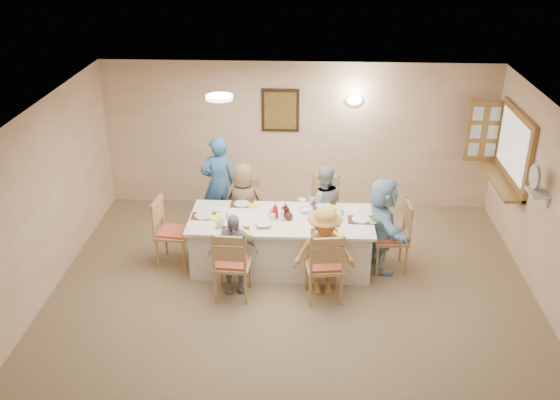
{
  "coord_description": "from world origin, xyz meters",
  "views": [
    {
      "loc": [
        0.2,
        -6.39,
        4.74
      ],
      "look_at": [
        -0.2,
        1.4,
        1.05
      ],
      "focal_mm": 40.0,
      "sensor_mm": 36.0,
      "label": 1
    }
  ],
  "objects_px": {
    "diner_back_right": "(323,206)",
    "chair_front_left": "(233,262)",
    "dining_table": "(281,242)",
    "chair_right_end": "(391,236)",
    "chair_back_left": "(245,211)",
    "chair_left_end": "(173,232)",
    "diner_back_left": "(244,204)",
    "desk_fan": "(537,182)",
    "condiment_ketchup": "(275,211)",
    "caregiver": "(218,183)",
    "serving_hatch": "(514,148)",
    "diner_front_left": "(233,253)",
    "diner_front_right": "(324,252)",
    "diner_right_end": "(382,224)",
    "chair_back_right": "(323,210)",
    "chair_front_right": "(324,264)"
  },
  "relations": [
    {
      "from": "chair_back_left",
      "to": "chair_front_left",
      "type": "bearing_deg",
      "value": -87.02
    },
    {
      "from": "dining_table",
      "to": "chair_right_end",
      "type": "bearing_deg",
      "value": 0.0
    },
    {
      "from": "chair_front_left",
      "to": "diner_front_right",
      "type": "xyz_separation_m",
      "value": [
        1.2,
        0.12,
        0.12
      ]
    },
    {
      "from": "diner_front_left",
      "to": "caregiver",
      "type": "distance_m",
      "value": 1.9
    },
    {
      "from": "chair_front_right",
      "to": "diner_back_left",
      "type": "height_order",
      "value": "diner_back_left"
    },
    {
      "from": "serving_hatch",
      "to": "chair_left_end",
      "type": "height_order",
      "value": "serving_hatch"
    },
    {
      "from": "desk_fan",
      "to": "diner_front_left",
      "type": "height_order",
      "value": "desk_fan"
    },
    {
      "from": "desk_fan",
      "to": "caregiver",
      "type": "relative_size",
      "value": 0.19
    },
    {
      "from": "condiment_ketchup",
      "to": "chair_front_right",
      "type": "bearing_deg",
      "value": -49.72
    },
    {
      "from": "chair_left_end",
      "to": "chair_right_end",
      "type": "height_order",
      "value": "chair_right_end"
    },
    {
      "from": "chair_back_left",
      "to": "chair_left_end",
      "type": "bearing_deg",
      "value": -136.92
    },
    {
      "from": "chair_back_right",
      "to": "chair_front_left",
      "type": "distance_m",
      "value": 2.0
    },
    {
      "from": "diner_back_right",
      "to": "chair_front_left",
      "type": "bearing_deg",
      "value": 44.11
    },
    {
      "from": "desk_fan",
      "to": "chair_front_right",
      "type": "distance_m",
      "value": 2.91
    },
    {
      "from": "serving_hatch",
      "to": "diner_right_end",
      "type": "height_order",
      "value": "serving_hatch"
    },
    {
      "from": "diner_back_right",
      "to": "chair_left_end",
      "type": "bearing_deg",
      "value": 10.69
    },
    {
      "from": "diner_back_right",
      "to": "diner_front_right",
      "type": "bearing_deg",
      "value": 83.14
    },
    {
      "from": "condiment_ketchup",
      "to": "dining_table",
      "type": "bearing_deg",
      "value": -4.56
    },
    {
      "from": "diner_back_right",
      "to": "diner_front_right",
      "type": "distance_m",
      "value": 1.36
    },
    {
      "from": "chair_back_right",
      "to": "caregiver",
      "type": "relative_size",
      "value": 0.66
    },
    {
      "from": "chair_back_left",
      "to": "chair_left_end",
      "type": "relative_size",
      "value": 0.93
    },
    {
      "from": "diner_back_left",
      "to": "condiment_ketchup",
      "type": "bearing_deg",
      "value": 128.27
    },
    {
      "from": "chair_back_right",
      "to": "chair_right_end",
      "type": "bearing_deg",
      "value": -30.36
    },
    {
      "from": "chair_back_right",
      "to": "diner_back_right",
      "type": "relative_size",
      "value": 0.79
    },
    {
      "from": "desk_fan",
      "to": "diner_front_left",
      "type": "xyz_separation_m",
      "value": [
        -3.88,
        -0.32,
        -0.98
      ]
    },
    {
      "from": "chair_front_right",
      "to": "diner_back_right",
      "type": "xyz_separation_m",
      "value": [
        0.0,
        1.48,
        0.13
      ]
    },
    {
      "from": "chair_back_left",
      "to": "chair_left_end",
      "type": "height_order",
      "value": "chair_left_end"
    },
    {
      "from": "chair_right_end",
      "to": "diner_right_end",
      "type": "xyz_separation_m",
      "value": [
        -0.13,
        0.0,
        0.18
      ]
    },
    {
      "from": "chair_front_right",
      "to": "diner_back_left",
      "type": "distance_m",
      "value": 1.91
    },
    {
      "from": "chair_left_end",
      "to": "chair_front_right",
      "type": "bearing_deg",
      "value": -104.17
    },
    {
      "from": "chair_left_end",
      "to": "diner_front_left",
      "type": "bearing_deg",
      "value": -119.36
    },
    {
      "from": "chair_left_end",
      "to": "diner_back_left",
      "type": "distance_m",
      "value": 1.18
    },
    {
      "from": "dining_table",
      "to": "diner_front_left",
      "type": "distance_m",
      "value": 0.93
    },
    {
      "from": "diner_back_left",
      "to": "diner_right_end",
      "type": "distance_m",
      "value": 2.13
    },
    {
      "from": "caregiver",
      "to": "chair_right_end",
      "type": "bearing_deg",
      "value": 131.3
    },
    {
      "from": "serving_hatch",
      "to": "diner_back_left",
      "type": "relative_size",
      "value": 1.16
    },
    {
      "from": "condiment_ketchup",
      "to": "diner_front_right",
      "type": "bearing_deg",
      "value": -45.13
    },
    {
      "from": "chair_left_end",
      "to": "diner_right_end",
      "type": "bearing_deg",
      "value": -83.76
    },
    {
      "from": "desk_fan",
      "to": "diner_back_right",
      "type": "relative_size",
      "value": 0.23
    },
    {
      "from": "desk_fan",
      "to": "diner_front_right",
      "type": "distance_m",
      "value": 2.86
    },
    {
      "from": "chair_left_end",
      "to": "diner_front_right",
      "type": "bearing_deg",
      "value": -101.31
    },
    {
      "from": "diner_back_left",
      "to": "condiment_ketchup",
      "type": "xyz_separation_m",
      "value": [
        0.52,
        -0.67,
        0.23
      ]
    },
    {
      "from": "chair_left_end",
      "to": "serving_hatch",
      "type": "bearing_deg",
      "value": -72.49
    },
    {
      "from": "chair_back_left",
      "to": "dining_table",
      "type": "bearing_deg",
      "value": -50.16
    },
    {
      "from": "chair_front_left",
      "to": "diner_back_left",
      "type": "xyz_separation_m",
      "value": [
        0.0,
        1.48,
        0.14
      ]
    },
    {
      "from": "dining_table",
      "to": "chair_left_end",
      "type": "height_order",
      "value": "chair_left_end"
    },
    {
      "from": "chair_back_left",
      "to": "chair_front_right",
      "type": "relative_size",
      "value": 0.92
    },
    {
      "from": "serving_hatch",
      "to": "chair_right_end",
      "type": "height_order",
      "value": "serving_hatch"
    },
    {
      "from": "caregiver",
      "to": "serving_hatch",
      "type": "bearing_deg",
      "value": 153.04
    },
    {
      "from": "dining_table",
      "to": "caregiver",
      "type": "bearing_deg",
      "value": 132.4
    }
  ]
}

